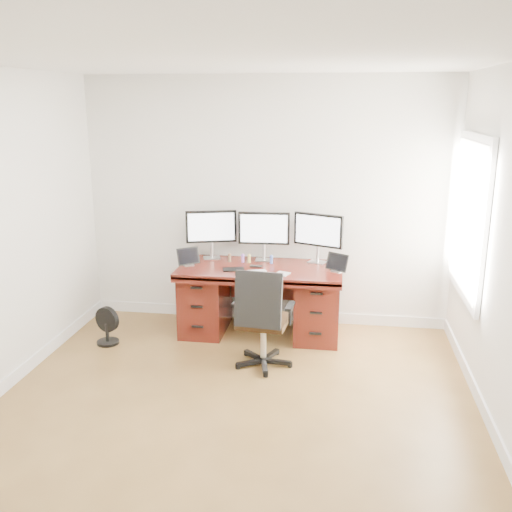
# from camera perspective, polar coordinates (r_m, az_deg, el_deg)

# --- Properties ---
(ground) EXTENTS (4.50, 4.50, 0.00)m
(ground) POSITION_cam_1_polar(r_m,az_deg,el_deg) (4.61, -2.92, -16.44)
(ground) COLOR brown
(ground) RESTS_ON ground
(back_wall) EXTENTS (4.00, 0.10, 2.70)m
(back_wall) POSITION_cam_1_polar(r_m,az_deg,el_deg) (6.24, 1.04, 5.34)
(back_wall) COLOR white
(back_wall) RESTS_ON ground
(desk) EXTENTS (1.70, 0.80, 0.75)m
(desk) POSITION_cam_1_polar(r_m,az_deg,el_deg) (6.08, 0.47, -4.19)
(desk) COLOR #48140E
(desk) RESTS_ON ground
(office_chair) EXTENTS (0.57, 0.56, 0.97)m
(office_chair) POSITION_cam_1_polar(r_m,az_deg,el_deg) (5.35, 0.63, -7.90)
(office_chair) COLOR black
(office_chair) RESTS_ON ground
(floor_fan) EXTENTS (0.27, 0.23, 0.39)m
(floor_fan) POSITION_cam_1_polar(r_m,az_deg,el_deg) (6.08, -14.69, -6.82)
(floor_fan) COLOR black
(floor_fan) RESTS_ON ground
(monitor_left) EXTENTS (0.54, 0.19, 0.53)m
(monitor_left) POSITION_cam_1_polar(r_m,az_deg,el_deg) (6.22, -4.50, 2.78)
(monitor_left) COLOR silver
(monitor_left) RESTS_ON desk
(monitor_center) EXTENTS (0.55, 0.15, 0.53)m
(monitor_center) POSITION_cam_1_polar(r_m,az_deg,el_deg) (6.11, 0.80, 2.61)
(monitor_center) COLOR silver
(monitor_center) RESTS_ON desk
(monitor_right) EXTENTS (0.52, 0.24, 0.53)m
(monitor_right) POSITION_cam_1_polar(r_m,az_deg,el_deg) (6.06, 6.24, 2.41)
(monitor_right) COLOR silver
(monitor_right) RESTS_ON desk
(tablet_left) EXTENTS (0.23, 0.20, 0.19)m
(tablet_left) POSITION_cam_1_polar(r_m,az_deg,el_deg) (6.02, -6.80, -0.15)
(tablet_left) COLOR silver
(tablet_left) RESTS_ON desk
(tablet_right) EXTENTS (0.24, 0.18, 0.19)m
(tablet_right) POSITION_cam_1_polar(r_m,az_deg,el_deg) (5.81, 8.10, -0.76)
(tablet_right) COLOR silver
(tablet_right) RESTS_ON desk
(keyboard) EXTENTS (0.29, 0.20, 0.01)m
(keyboard) POSITION_cam_1_polar(r_m,az_deg,el_deg) (5.74, -0.26, -1.62)
(keyboard) COLOR white
(keyboard) RESTS_ON desk
(trackpad) EXTENTS (0.17, 0.17, 0.01)m
(trackpad) POSITION_cam_1_polar(r_m,az_deg,el_deg) (5.70, 2.64, -1.78)
(trackpad) COLOR silver
(trackpad) RESTS_ON desk
(drawing_tablet) EXTENTS (0.25, 0.19, 0.01)m
(drawing_tablet) POSITION_cam_1_polar(r_m,az_deg,el_deg) (5.85, -2.26, -1.33)
(drawing_tablet) COLOR black
(drawing_tablet) RESTS_ON desk
(phone) EXTENTS (0.13, 0.07, 0.01)m
(phone) POSITION_cam_1_polar(r_m,az_deg,el_deg) (5.95, 0.02, -1.03)
(phone) COLOR black
(phone) RESTS_ON desk
(figurine_brown) EXTENTS (0.04, 0.04, 0.10)m
(figurine_brown) POSITION_cam_1_polar(r_m,az_deg,el_deg) (6.13, -2.65, -0.11)
(figurine_brown) COLOR #886546
(figurine_brown) RESTS_ON desk
(figurine_purple) EXTENTS (0.04, 0.04, 0.10)m
(figurine_purple) POSITION_cam_1_polar(r_m,az_deg,el_deg) (6.10, -1.32, -0.16)
(figurine_purple) COLOR #9E60CD
(figurine_purple) RESTS_ON desk
(figurine_yellow) EXTENTS (0.04, 0.04, 0.10)m
(figurine_yellow) POSITION_cam_1_polar(r_m,az_deg,el_deg) (6.09, -0.69, -0.19)
(figurine_yellow) COLOR #D1C156
(figurine_yellow) RESTS_ON desk
(figurine_blue) EXTENTS (0.04, 0.04, 0.10)m
(figurine_blue) POSITION_cam_1_polar(r_m,az_deg,el_deg) (6.06, 1.55, -0.28)
(figurine_blue) COLOR #5579E0
(figurine_blue) RESTS_ON desk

